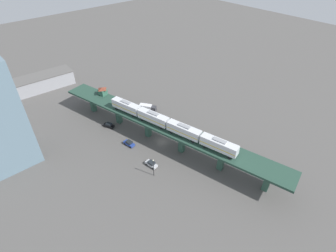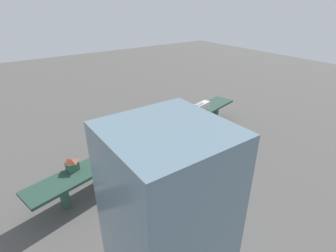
# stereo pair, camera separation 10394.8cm
# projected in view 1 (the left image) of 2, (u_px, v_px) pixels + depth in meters

# --- Properties ---
(ground_plane) EXTENTS (400.00, 400.00, 0.00)m
(ground_plane) POSITION_uv_depth(u_px,v_px,m) (162.00, 142.00, 97.21)
(ground_plane) COLOR #514F4C
(elevated_viaduct) EXTENTS (29.55, 91.43, 8.35)m
(elevated_viaduct) POSITION_uv_depth(u_px,v_px,m) (162.00, 127.00, 92.79)
(elevated_viaduct) COLOR #244135
(elevated_viaduct) RESTS_ON ground
(subway_train) EXTENTS (14.29, 49.09, 4.45)m
(subway_train) POSITION_uv_depth(u_px,v_px,m) (168.00, 124.00, 88.06)
(subway_train) COLOR silver
(subway_train) RESTS_ON elevated_viaduct
(signal_hut) EXTENTS (3.88, 3.88, 3.40)m
(signal_hut) POSITION_uv_depth(u_px,v_px,m) (103.00, 91.00, 107.08)
(signal_hut) COLOR #33604C
(signal_hut) RESTS_ON elevated_viaduct
(street_car_black) EXTENTS (3.44, 4.75, 1.89)m
(street_car_black) POSITION_uv_depth(u_px,v_px,m) (109.00, 125.00, 103.83)
(street_car_black) COLOR black
(street_car_black) RESTS_ON ground
(street_car_blue) EXTENTS (2.48, 4.63, 1.89)m
(street_car_blue) POSITION_uv_depth(u_px,v_px,m) (129.00, 143.00, 95.17)
(street_car_blue) COLOR #233D93
(street_car_blue) RESTS_ON ground
(street_car_silver) EXTENTS (2.38, 4.59, 1.89)m
(street_car_silver) POSITION_uv_depth(u_px,v_px,m) (151.00, 164.00, 86.89)
(street_car_silver) COLOR #B7BABF
(street_car_silver) RESTS_ON ground
(delivery_truck) EXTENTS (5.91, 7.22, 3.20)m
(delivery_truck) POSITION_uv_depth(u_px,v_px,m) (148.00, 108.00, 112.21)
(delivery_truck) COLOR #333338
(delivery_truck) RESTS_ON ground
(street_lamp) EXTENTS (0.44, 0.44, 6.94)m
(street_lamp) POSITION_uv_depth(u_px,v_px,m) (153.00, 166.00, 81.62)
(street_lamp) COLOR black
(street_lamp) RESTS_ON ground
(warehouse_building) EXTENTS (29.13, 11.92, 6.80)m
(warehouse_building) POSITION_uv_depth(u_px,v_px,m) (43.00, 82.00, 127.74)
(warehouse_building) COLOR #99999E
(warehouse_building) RESTS_ON ground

